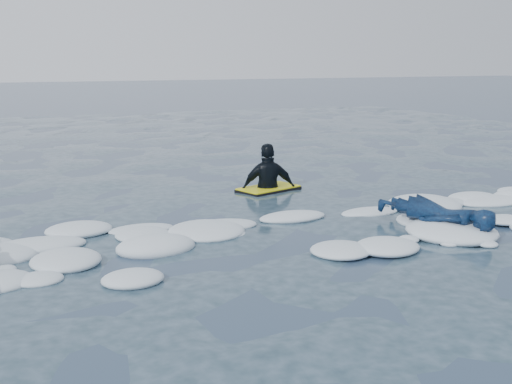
# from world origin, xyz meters

# --- Properties ---
(ground) EXTENTS (120.00, 120.00, 0.00)m
(ground) POSITION_xyz_m (0.00, 0.00, 0.00)
(ground) COLOR #1C2A44
(ground) RESTS_ON ground
(foam_band) EXTENTS (12.00, 3.10, 0.30)m
(foam_band) POSITION_xyz_m (0.00, 1.03, 0.00)
(foam_band) COLOR white
(foam_band) RESTS_ON ground
(prone_woman_unit) EXTENTS (1.21, 1.87, 0.46)m
(prone_woman_unit) POSITION_xyz_m (2.83, 0.16, 0.24)
(prone_woman_unit) COLOR black
(prone_woman_unit) RESTS_ON ground
(waiting_rider_unit) EXTENTS (1.31, 1.00, 1.75)m
(waiting_rider_unit) POSITION_xyz_m (1.67, 3.62, 0.03)
(waiting_rider_unit) COLOR black
(waiting_rider_unit) RESTS_ON ground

